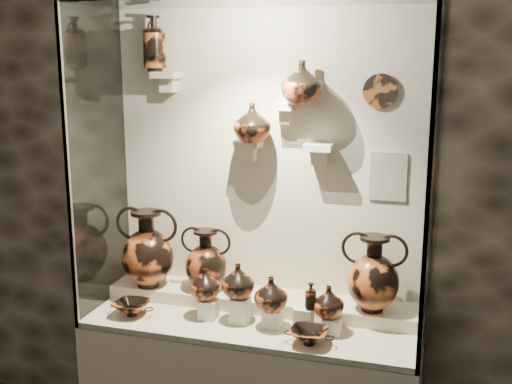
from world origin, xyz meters
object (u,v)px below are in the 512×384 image
at_px(kylix_left, 132,307).
at_px(ovoid_vase_a, 252,123).
at_px(jug_c, 271,294).
at_px(lekythos_small, 311,294).
at_px(amphora_left, 147,248).
at_px(kylix_right, 309,335).
at_px(ovoid_vase_b, 302,82).
at_px(jug_e, 329,301).
at_px(amphora_mid, 206,260).
at_px(lekythos_tall, 154,40).
at_px(amphora_right, 374,273).
at_px(jug_a, 205,283).
at_px(jug_b, 238,281).

relative_size(kylix_left, ovoid_vase_a, 1.16).
xyz_separation_m(jug_c, lekythos_small, (0.20, 0.00, 0.02)).
height_order(amphora_left, kylix_right, amphora_left).
height_order(jug_c, ovoid_vase_b, ovoid_vase_b).
relative_size(jug_c, jug_e, 1.10).
bearing_deg(amphora_mid, lekythos_tall, 146.10).
bearing_deg(lekythos_small, kylix_left, -167.78).
relative_size(jug_e, kylix_left, 0.69).
bearing_deg(amphora_right, kylix_left, -158.25).
relative_size(amphora_right, jug_e, 2.46).
bearing_deg(jug_c, kylix_right, -34.03).
bearing_deg(ovoid_vase_b, jug_e, -58.37).
bearing_deg(amphora_left, jug_a, -42.42).
xyz_separation_m(jug_e, ovoid_vase_b, (-0.20, 0.22, 1.04)).
bearing_deg(amphora_right, amphora_left, -169.97).
bearing_deg(lekythos_tall, jug_a, -21.84).
relative_size(amphora_left, jug_e, 2.72).
relative_size(jug_a, ovoid_vase_a, 0.84).
bearing_deg(kylix_left, ovoid_vase_b, 15.91).
relative_size(kylix_left, kylix_right, 1.00).
relative_size(amphora_left, ovoid_vase_a, 2.17).
distance_m(amphora_mid, jug_e, 0.74).
xyz_separation_m(jug_a, jug_b, (0.18, -0.00, 0.03)).
bearing_deg(jug_b, kylix_left, -168.00).
bearing_deg(kylix_left, lekythos_small, -1.25).
bearing_deg(kylix_right, kylix_left, -177.63).
xyz_separation_m(amphora_left, amphora_right, (1.23, 0.02, -0.02)).
xyz_separation_m(amphora_mid, ovoid_vase_b, (0.51, 0.03, 0.95)).
height_order(amphora_left, jug_e, amphora_left).
distance_m(jug_c, ovoid_vase_a, 0.87).
bearing_deg(amphora_left, amphora_mid, -14.49).
bearing_deg(kylix_left, jug_b, 3.87).
height_order(jug_b, jug_c, jug_b).
xyz_separation_m(amphora_left, amphora_mid, (0.33, 0.04, -0.05)).
bearing_deg(jug_c, ovoid_vase_a, 120.08).
xyz_separation_m(jug_c, lekythos_tall, (-0.72, 0.29, 1.22)).
relative_size(amphora_left, amphora_right, 1.11).
distance_m(amphora_left, jug_e, 1.06).
bearing_deg(ovoid_vase_a, kylix_left, -138.68).
relative_size(jug_a, lekythos_tall, 0.52).
bearing_deg(lekythos_tall, ovoid_vase_b, 11.33).
xyz_separation_m(amphora_right, jug_e, (-0.19, -0.17, -0.11)).
height_order(kylix_right, ovoid_vase_b, ovoid_vase_b).
bearing_deg(jug_c, amphora_left, 162.29).
height_order(kylix_left, kylix_right, same).
height_order(jug_c, kylix_left, jug_c).
height_order(jug_b, ovoid_vase_a, ovoid_vase_a).
height_order(jug_a, lekythos_small, lekythos_small).
relative_size(amphora_right, jug_c, 2.23).
height_order(amphora_right, jug_b, amphora_right).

